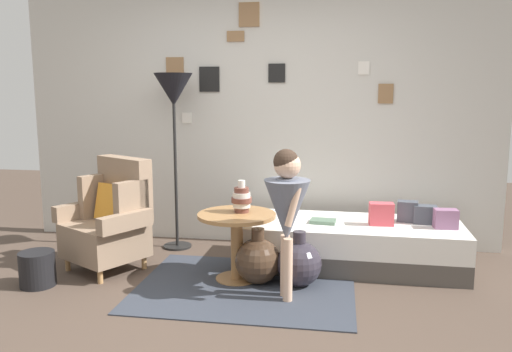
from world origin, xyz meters
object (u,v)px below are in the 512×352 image
Objects in this scene: demijohn_near at (258,261)px; demijohn_far at (299,263)px; person_child at (287,205)px; book_on_daybed at (323,221)px; daybed at (352,244)px; magazine_basket at (37,269)px; side_table at (237,232)px; armchair at (111,219)px; vase_striped at (242,199)px; floor_lamp at (174,98)px.

demijohn_near is 1.02× the size of demijohn_far.
person_child reaches higher than book_on_daybed.
magazine_basket is (-2.50, -0.89, -0.06)m from daybed.
side_table is 0.29m from demijohn_near.
person_child is (1.59, -0.45, 0.29)m from armchair.
side_table reaches higher than daybed.
vase_striped is 1.73m from magazine_basket.
magazine_basket is at bearing -170.68° from demijohn_far.
side_table is at bearing -119.98° from vase_striped.
book_on_daybed is at bearing -13.55° from floor_lamp.
person_child reaches higher than side_table.
demijohn_near is at bearing -33.08° from vase_striped.
person_child is 5.17× the size of book_on_daybed.
armchair is 1.30m from floor_lamp.
person_child is 4.06× the size of magazine_basket.
book_on_daybed is 0.74m from demijohn_near.
demijohn_near is 1.63× the size of magazine_basket.
book_on_daybed is (0.65, 0.39, -0.26)m from vase_striped.
side_table is 0.27m from vase_striped.
daybed is 1.11m from person_child.
floor_lamp is 7.80× the size of book_on_daybed.
armchair is 3.46× the size of magazine_basket.
person_child is at bearing -37.09° from side_table.
armchair is at bearing -169.51° from daybed.
demijohn_far is at bearing -0.12° from demijohn_near.
vase_striped is at bearing 60.02° from side_table.
armchair is at bearing 174.12° from side_table.
person_child is at bearing -43.02° from floor_lamp.
magazine_basket is at bearing -166.08° from side_table.
floor_lamp is 3.75× the size of demijohn_near.
demijohn_near is 0.33m from demijohn_far.
side_table is 1.54m from floor_lamp.
vase_striped reaches higher than demijohn_near.
book_on_daybed is (1.83, 0.33, -0.02)m from armchair.
armchair is 1.52× the size of side_table.
floor_lamp is 2.01m from demijohn_far.
book_on_daybed is (0.24, 0.78, -0.31)m from person_child.
armchair is at bearing 173.00° from demijohn_near.
armchair is at bearing 174.37° from demijohn_far.
armchair is at bearing 50.92° from magazine_basket.
demijohn_near is at bearing 179.88° from demijohn_far.
daybed reaches higher than magazine_basket.
daybed is 1.09m from side_table.
daybed is 1.68× the size of person_child.
vase_striped is 0.95× the size of magazine_basket.
side_table is 0.56× the size of person_child.
side_table is at bearing 166.13° from demijohn_near.
side_table is 1.62m from magazine_basket.
armchair reaches higher than demijohn_near.
demijohn_far is (1.66, -0.16, -0.25)m from armchair.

